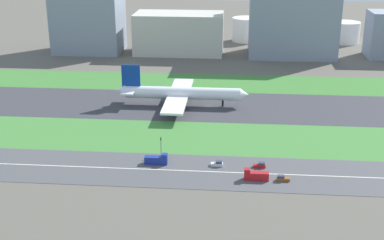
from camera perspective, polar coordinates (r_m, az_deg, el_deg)
The scene contains 19 objects.
ground_plane at distance 255.29m, azimuth 1.87°, elevation 1.51°, with size 800.00×800.00×0.00m, color #5B564C.
runway at distance 255.28m, azimuth 1.87°, elevation 1.52°, with size 280.00×46.00×0.10m, color #38383D.
grass_median_north at distance 294.38m, azimuth 2.32°, elevation 4.06°, with size 280.00×36.00×0.10m, color #3D7A33.
grass_median_south at distance 216.88m, azimuth 1.27°, elevation -1.92°, with size 280.00×36.00×0.10m, color #427F38.
highway at distance 187.68m, azimuth 0.63°, elevation -5.59°, with size 280.00×28.00×0.10m, color #4C4C4F.
highway_centerline at distance 187.65m, azimuth 0.63°, elevation -5.57°, with size 266.00×0.50×0.01m, color silver.
airliner at distance 254.52m, azimuth -1.42°, elevation 2.93°, with size 65.00×56.00×19.70m.
truck_1 at distance 182.22m, azimuth 6.93°, elevation -6.01°, with size 8.40×2.50×4.00m.
car_1 at distance 183.17m, azimuth 9.82°, elevation -6.28°, with size 4.40×1.80×2.00m.
car_2 at distance 191.49m, azimuth 2.78°, elevation -4.77°, with size 4.40×1.80×2.00m.
car_0 at distance 191.64m, azimuth 7.40°, elevation -4.91°, with size 4.40×1.80×2.00m.
truck_0 at distance 193.12m, azimuth -3.84°, elevation -4.33°, with size 8.40×2.50×4.00m.
traffic_light at distance 199.25m, azimuth -3.39°, elevation -2.70°, with size 0.36×0.50×7.20m.
terminal_building at distance 375.15m, azimuth -11.17°, elevation 10.35°, with size 45.65×33.75×40.20m, color gray.
hangar_building at distance 364.18m, azimuth -1.42°, elevation 9.41°, with size 59.79×31.37×27.39m, color beige.
office_tower at distance 361.55m, azimuth 10.91°, elevation 11.19°, with size 57.13×37.72×54.83m, color gray.
fuel_tank_west at distance 407.19m, azimuth 5.92°, elevation 9.77°, with size 21.91×21.91×17.76m, color silver.
fuel_tank_centre at distance 409.72m, azimuth 10.94°, elevation 9.27°, with size 25.21×25.21×13.42m, color silver.
fuel_tank_east at distance 415.22m, azimuth 16.27°, elevation 9.13°, with size 21.88×21.88×15.66m, color silver.
Camera 1 is at (12.55, -241.59, 81.55)m, focal length 49.08 mm.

